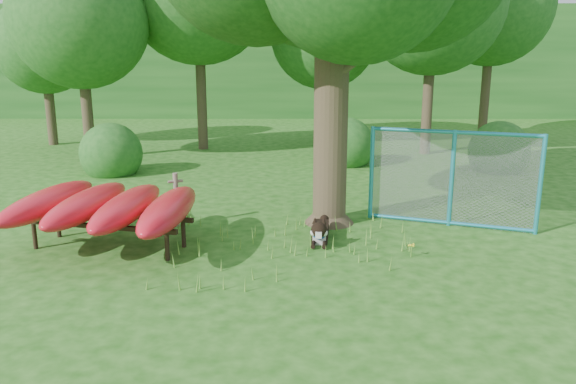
{
  "coord_description": "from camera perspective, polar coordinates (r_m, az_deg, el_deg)",
  "views": [
    {
      "loc": [
        0.24,
        -8.65,
        3.42
      ],
      "look_at": [
        0.2,
        1.2,
        1.0
      ],
      "focal_mm": 35.0,
      "sensor_mm": 36.0,
      "label": 1
    }
  ],
  "objects": [
    {
      "name": "fence_section",
      "position": [
        11.78,
        16.29,
        1.33
      ],
      "size": [
        3.19,
        1.25,
        3.28
      ],
      "rotation": [
        0.0,
        0.0,
        -0.35
      ],
      "color": "teal",
      "rests_on": "ground"
    },
    {
      "name": "bg_tree_f",
      "position": [
        23.54,
        -23.55,
        13.46
      ],
      "size": [
        3.6,
        3.6,
        5.55
      ],
      "color": "#392D1F",
      "rests_on": "ground"
    },
    {
      "name": "wooden_post",
      "position": [
        11.59,
        -11.28,
        -0.62
      ],
      "size": [
        0.3,
        0.17,
        1.11
      ],
      "rotation": [
        0.0,
        0.0,
        0.41
      ],
      "color": "#675C4D",
      "rests_on": "ground"
    },
    {
      "name": "shrub_left",
      "position": [
        17.32,
        -17.39,
        1.78
      ],
      "size": [
        1.8,
        1.8,
        1.8
      ],
      "primitive_type": "sphere",
      "color": "#1C541B",
      "rests_on": "ground"
    },
    {
      "name": "bg_tree_a",
      "position": [
        19.86,
        -20.43,
        16.06
      ],
      "size": [
        4.4,
        4.4,
        6.7
      ],
      "color": "#392D1F",
      "rests_on": "ground"
    },
    {
      "name": "bg_tree_c",
      "position": [
        21.69,
        3.71,
        15.6
      ],
      "size": [
        4.0,
        4.0,
        6.12
      ],
      "color": "#392D1F",
      "rests_on": "ground"
    },
    {
      "name": "bg_tree_e",
      "position": [
        24.01,
        20.05,
        17.35
      ],
      "size": [
        4.6,
        4.6,
        7.55
      ],
      "color": "#392D1F",
      "rests_on": "ground"
    },
    {
      "name": "bg_tree_d",
      "position": [
        20.28,
        14.55,
        18.1
      ],
      "size": [
        4.8,
        4.8,
        7.5
      ],
      "color": "#392D1F",
      "rests_on": "ground"
    },
    {
      "name": "ground",
      "position": [
        9.3,
        -1.28,
        -7.77
      ],
      "size": [
        80.0,
        80.0,
        0.0
      ],
      "primitive_type": "plane",
      "color": "#194F0F",
      "rests_on": "ground"
    },
    {
      "name": "husky_dog",
      "position": [
        10.54,
        3.28,
        -4.0
      ],
      "size": [
        0.4,
        1.28,
        0.57
      ],
      "rotation": [
        0.0,
        0.0,
        -0.1
      ],
      "color": "black",
      "rests_on": "ground"
    },
    {
      "name": "wooded_hillside",
      "position": [
        36.65,
        -0.13,
        13.16
      ],
      "size": [
        80.0,
        12.0,
        6.0
      ],
      "primitive_type": "cube",
      "color": "#1C541B",
      "rests_on": "ground"
    },
    {
      "name": "shrub_mid",
      "position": [
        18.06,
        5.84,
        2.82
      ],
      "size": [
        1.8,
        1.8,
        1.8
      ],
      "primitive_type": "sphere",
      "color": "#1C541B",
      "rests_on": "ground"
    },
    {
      "name": "wildflower_clump",
      "position": [
        9.96,
        12.45,
        -5.41
      ],
      "size": [
        0.11,
        0.1,
        0.25
      ],
      "rotation": [
        0.0,
        0.0,
        0.15
      ],
      "color": "#5D9530",
      "rests_on": "ground"
    },
    {
      "name": "shrub_right",
      "position": [
        18.11,
        20.47,
        2.04
      ],
      "size": [
        1.8,
        1.8,
        1.8
      ],
      "primitive_type": "sphere",
      "color": "#1C541B",
      "rests_on": "ground"
    },
    {
      "name": "kayak_rack",
      "position": [
        10.52,
        -17.9,
        -1.36
      ],
      "size": [
        3.31,
        3.55,
        1.03
      ],
      "rotation": [
        0.0,
        0.0,
        -0.22
      ],
      "color": "black",
      "rests_on": "ground"
    }
  ]
}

